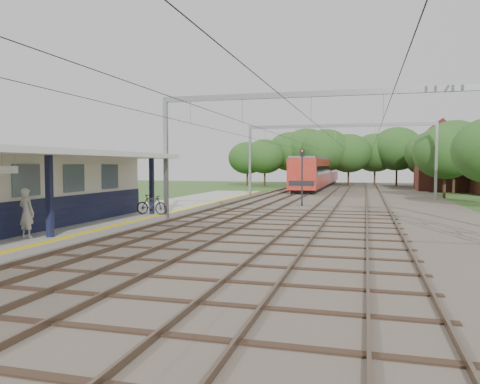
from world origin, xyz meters
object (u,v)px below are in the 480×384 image
(bicycle, at_px, (152,205))
(signal_post, at_px, (302,171))
(train, at_px, (319,172))
(person, at_px, (27,213))

(bicycle, distance_m, signal_post, 13.21)
(train, height_order, signal_post, signal_post)
(train, bearing_deg, signal_post, -86.77)
(person, height_order, train, train)
(train, bearing_deg, person, -96.63)
(bicycle, xyz_separation_m, train, (5.25, 43.77, 1.35))
(train, distance_m, signal_post, 32.85)
(person, distance_m, train, 53.20)
(signal_post, bearing_deg, bicycle, -101.24)
(bicycle, distance_m, train, 44.11)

